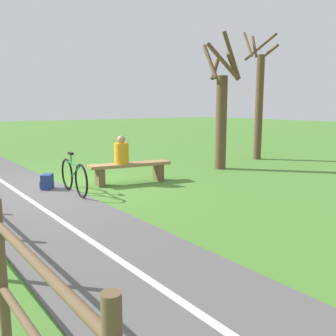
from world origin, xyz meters
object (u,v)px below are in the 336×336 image
object	(u,v)px
backpack	(47,182)
tree_mid_field	(259,100)
bench	(130,169)
tree_far_left	(221,111)
person_seated	(121,152)
bicycle	(74,177)

from	to	relation	value
backpack	tree_mid_field	xyz separation A→B (m)	(-7.89, -0.50, 1.96)
bench	tree_mid_field	world-z (taller)	tree_mid_field
tree_mid_field	tree_far_left	bearing A→B (deg)	16.90
person_seated	tree_mid_field	distance (m)	6.36
bicycle	bench	bearing A→B (deg)	101.77
bench	bicycle	size ratio (longest dim) A/B	1.27
backpack	tree_far_left	size ratio (longest dim) A/B	0.10
backpack	tree_mid_field	bearing A→B (deg)	-176.34
bicycle	backpack	bearing A→B (deg)	-150.63
tree_far_left	bench	bearing A→B (deg)	3.61
person_seated	backpack	world-z (taller)	person_seated
bench	person_seated	size ratio (longest dim) A/B	3.04
bench	backpack	size ratio (longest dim) A/B	5.32
bicycle	tree_far_left	size ratio (longest dim) A/B	0.42
person_seated	bicycle	xyz separation A→B (m)	(1.37, 0.29, -0.42)
bench	tree_mid_field	xyz separation A→B (m)	(-5.93, -1.00, 1.77)
tree_mid_field	tree_far_left	distance (m)	2.73
person_seated	bicycle	distance (m)	1.46
backpack	tree_mid_field	distance (m)	8.15
backpack	tree_far_left	world-z (taller)	tree_far_left
person_seated	tree_mid_field	xyz separation A→B (m)	(-6.15, -0.96, 1.33)
backpack	tree_far_left	xyz separation A→B (m)	(-5.30, 0.28, 1.60)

